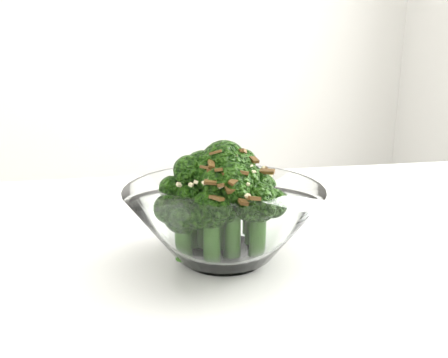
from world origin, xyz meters
name	(u,v)px	position (x,y,z in m)	size (l,w,h in m)	color
table	(240,335)	(0.00, -0.14, 0.68)	(1.33, 1.01, 0.75)	white
broccoli_dish	(224,214)	(0.00, -0.09, 0.80)	(0.21, 0.21, 0.13)	white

